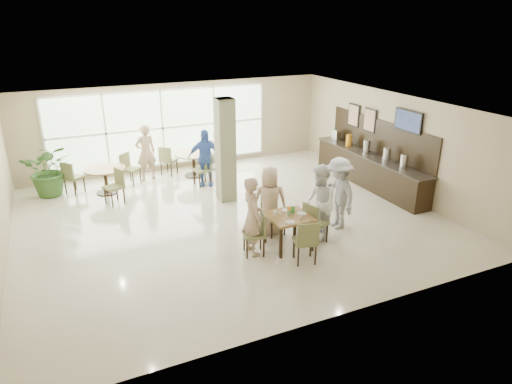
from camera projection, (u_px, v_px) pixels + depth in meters
name	position (u px, v px, depth m)	size (l,w,h in m)	color
ground	(229.00, 218.00, 11.51)	(10.00, 10.00, 0.00)	beige
room_shell	(228.00, 153.00, 10.89)	(10.00, 10.00, 10.00)	white
window_bank	(163.00, 128.00, 14.58)	(7.00, 0.04, 7.00)	silver
column	(225.00, 151.00, 12.17)	(0.45, 0.45, 2.80)	#6F7652
main_table	(289.00, 220.00, 9.86)	(0.91, 0.91, 0.75)	brown
round_table_left	(105.00, 173.00, 12.93)	(1.16, 1.16, 0.75)	brown
round_table_right	(193.00, 158.00, 14.33)	(1.20, 1.20, 0.75)	brown
chairs_main_table	(287.00, 228.00, 9.90)	(2.04, 1.93, 0.95)	brown
chairs_table_left	(106.00, 177.00, 12.94)	(2.25, 1.97, 0.95)	brown
chairs_table_right	(193.00, 161.00, 14.38)	(2.00, 2.01, 0.95)	brown
tabletop_clutter	(291.00, 212.00, 9.84)	(0.72, 0.78, 0.21)	white
buffet_counter	(370.00, 167.00, 13.56)	(0.64, 4.70, 1.95)	black
wall_tv	(408.00, 121.00, 12.13)	(0.06, 1.00, 0.58)	black
framed_art_a	(370.00, 120.00, 13.60)	(0.05, 0.55, 0.70)	black
framed_art_b	(354.00, 115.00, 14.28)	(0.05, 0.55, 0.70)	black
potted_plant	(49.00, 170.00, 12.73)	(1.35, 1.35, 1.50)	#325B24
teen_left	(252.00, 216.00, 9.54)	(0.63, 0.41, 1.72)	tan
teen_far	(270.00, 201.00, 10.42)	(0.79, 0.43, 1.63)	tan
teen_right	(319.00, 203.00, 10.16)	(0.85, 0.66, 1.75)	white
teen_standing	(338.00, 193.00, 10.72)	(1.12, 0.65, 1.74)	#949496
adult_a	(205.00, 158.00, 13.44)	(1.00, 0.57, 1.70)	#395CAB
adult_b	(219.00, 148.00, 14.68)	(1.43, 0.62, 1.54)	white
adult_standing	(146.00, 153.00, 13.87)	(0.64, 0.42, 1.75)	tan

